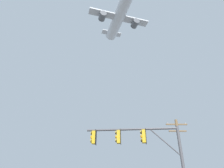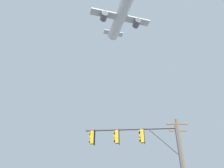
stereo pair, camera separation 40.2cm
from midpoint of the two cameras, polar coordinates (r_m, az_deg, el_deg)
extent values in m
cylinder|color=#4C4C51|center=(15.10, 5.54, -12.38)|extent=(6.41, 0.83, 0.15)
cylinder|color=#4C4C51|center=(15.02, 14.63, -15.25)|extent=(1.98, 0.29, 1.94)
cube|color=gold|center=(15.21, -4.92, -14.58)|extent=(0.29, 0.35, 0.90)
cylinder|color=gold|center=(15.34, -4.84, -12.73)|extent=(0.05, 0.05, 0.12)
cube|color=black|center=(15.18, -4.39, -14.58)|extent=(0.07, 0.46, 1.04)
sphere|color=black|center=(15.30, -5.43, -13.60)|extent=(0.20, 0.20, 0.20)
cylinder|color=gold|center=(15.33, -5.66, -13.39)|extent=(0.06, 0.21, 0.21)
sphere|color=orange|center=(15.23, -5.48, -14.62)|extent=(0.20, 0.20, 0.20)
cylinder|color=gold|center=(15.26, -5.72, -14.40)|extent=(0.06, 0.21, 0.21)
sphere|color=black|center=(15.17, -5.53, -15.64)|extent=(0.20, 0.20, 0.20)
cylinder|color=gold|center=(15.20, -5.77, -15.42)|extent=(0.06, 0.21, 0.21)
cube|color=gold|center=(14.99, 1.96, -14.46)|extent=(0.29, 0.35, 0.90)
cylinder|color=gold|center=(15.12, 1.92, -12.58)|extent=(0.05, 0.05, 0.12)
cube|color=black|center=(14.98, 2.51, -14.44)|extent=(0.07, 0.46, 1.04)
sphere|color=black|center=(15.07, 1.37, -13.48)|extent=(0.20, 0.20, 0.20)
cylinder|color=gold|center=(15.09, 1.12, -13.27)|extent=(0.06, 0.21, 0.21)
sphere|color=orange|center=(15.00, 1.39, -14.51)|extent=(0.20, 0.20, 0.20)
cylinder|color=gold|center=(15.02, 1.13, -14.30)|extent=(0.06, 0.21, 0.21)
sphere|color=black|center=(14.93, 1.40, -15.55)|extent=(0.20, 0.20, 0.20)
cylinder|color=gold|center=(14.95, 1.14, -15.34)|extent=(0.06, 0.21, 0.21)
cube|color=gold|center=(14.98, 8.93, -14.13)|extent=(0.29, 0.35, 0.90)
cylinder|color=gold|center=(15.11, 8.78, -12.26)|extent=(0.05, 0.05, 0.12)
cube|color=black|center=(14.99, 9.48, -14.09)|extent=(0.07, 0.46, 1.04)
sphere|color=black|center=(15.04, 8.28, -13.17)|extent=(0.20, 0.20, 0.20)
cylinder|color=gold|center=(15.05, 8.01, -12.96)|extent=(0.06, 0.21, 0.21)
sphere|color=orange|center=(14.97, 8.36, -14.20)|extent=(0.20, 0.20, 0.20)
cylinder|color=gold|center=(14.98, 8.09, -13.99)|extent=(0.06, 0.21, 0.21)
sphere|color=black|center=(14.90, 8.44, -15.24)|extent=(0.20, 0.20, 0.20)
cylinder|color=gold|center=(14.91, 8.16, -15.03)|extent=(0.06, 0.21, 0.21)
cylinder|color=brown|center=(21.73, 19.38, -19.86)|extent=(0.28, 0.28, 8.45)
cube|color=brown|center=(22.51, 17.84, -10.53)|extent=(2.20, 0.12, 0.12)
cube|color=brown|center=(22.32, 18.11, -12.23)|extent=(1.80, 0.12, 0.12)
cylinder|color=gray|center=(22.29, 15.56, -10.36)|extent=(0.10, 0.10, 0.18)
cylinder|color=gray|center=(22.84, 19.98, -10.12)|extent=(0.10, 0.10, 0.18)
cylinder|color=white|center=(63.77, 2.56, 18.64)|extent=(8.32, 19.25, 3.38)
cone|color=white|center=(70.94, -0.10, 12.66)|extent=(3.33, 2.80, 2.88)
cube|color=silver|center=(63.74, 2.42, 18.00)|extent=(17.95, 7.02, 0.38)
cylinder|color=#595B60|center=(64.34, 6.89, 16.39)|extent=(2.51, 2.95, 1.90)
cylinder|color=#595B60|center=(62.06, -2.22, 18.27)|extent=(2.51, 2.95, 1.90)
cube|color=#B21E1E|center=(70.65, 0.40, 14.97)|extent=(1.03, 2.92, 4.02)
cube|color=silver|center=(69.71, 0.36, 13.91)|extent=(6.62, 3.52, 0.21)
camera|label=1|loc=(0.20, -89.61, -0.21)|focal=32.95mm
camera|label=2|loc=(0.20, 90.39, 0.21)|focal=32.95mm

